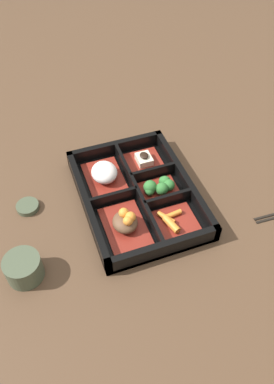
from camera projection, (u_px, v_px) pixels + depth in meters
name	position (u px, v px, depth m)	size (l,w,h in m)	color
ground_plane	(137.00, 199.00, 0.86)	(3.00, 3.00, 0.00)	#4C3523
bento_base	(137.00, 198.00, 0.85)	(0.33, 0.25, 0.01)	black
bento_rim	(138.00, 193.00, 0.84)	(0.33, 0.25, 0.04)	black
bowl_stew	(125.00, 223.00, 0.78)	(0.13, 0.09, 0.05)	maroon
bowl_rice	(104.00, 174.00, 0.87)	(0.13, 0.09, 0.05)	maroon
bowl_carrots	(174.00, 221.00, 0.80)	(0.08, 0.09, 0.02)	maroon
bowl_greens	(159.00, 187.00, 0.85)	(0.07, 0.09, 0.04)	maroon
bowl_tofu	(144.00, 161.00, 0.92)	(0.09, 0.09, 0.03)	maroon
tea_cup	(23.00, 268.00, 0.71)	(0.07, 0.07, 0.05)	#424C38
sauce_dish	(28.00, 206.00, 0.84)	(0.05, 0.05, 0.01)	#424C38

